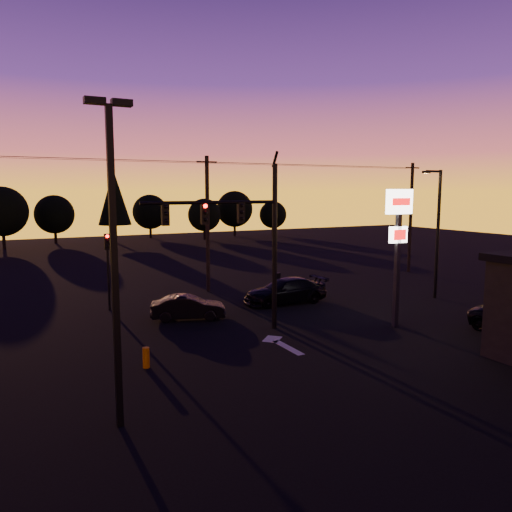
{
  "coord_description": "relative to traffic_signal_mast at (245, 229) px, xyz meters",
  "views": [
    {
      "loc": [
        -10.23,
        -16.88,
        6.7
      ],
      "look_at": [
        1.0,
        5.0,
        3.5
      ],
      "focal_mm": 35.0,
      "sensor_mm": 36.0,
      "label": 1
    }
  ],
  "objects": [
    {
      "name": "tree_7",
      "position": [
        21.1,
        47.01,
        -0.88
      ],
      "size": [
        5.36,
        5.36,
        6.74
      ],
      "color": "black",
      "rests_on": "ground"
    },
    {
      "name": "parking_lot_light",
      "position": [
        -7.4,
        -6.99,
        0.33
      ],
      "size": [
        1.25,
        0.3,
        9.14
      ],
      "color": "black",
      "rests_on": "ground"
    },
    {
      "name": "power_wires",
      "position": [
        2.1,
        10.01,
        3.63
      ],
      "size": [
        36.0,
        1.22,
        0.07
      ],
      "color": "black",
      "rests_on": "ground"
    },
    {
      "name": "secondary_signal",
      "position": [
        -4.9,
        7.49,
        -2.07
      ],
      "size": [
        0.3,
        0.31,
        4.35
      ],
      "color": "black",
      "rests_on": "ground"
    },
    {
      "name": "bollard",
      "position": [
        -5.48,
        -2.62,
        -4.54
      ],
      "size": [
        0.26,
        0.26,
        0.79
      ],
      "primitive_type": "cylinder",
      "color": "#B36200",
      "rests_on": "ground"
    },
    {
      "name": "streetlight",
      "position": [
        14.01,
        1.51,
        -0.52
      ],
      "size": [
        1.55,
        0.35,
        8.0
      ],
      "color": "black",
      "rests_on": "ground"
    },
    {
      "name": "traffic_signal_mast",
      "position": [
        0.0,
        0.0,
        0.0
      ],
      "size": [
        6.79,
        0.52,
        8.58
      ],
      "color": "black",
      "rests_on": "ground"
    },
    {
      "name": "ground",
      "position": [
        0.1,
        -3.99,
        -4.94
      ],
      "size": [
        120.0,
        120.0,
        0.0
      ],
      "primitive_type": "plane",
      "color": "black",
      "rests_on": "ground"
    },
    {
      "name": "utility_pole_2",
      "position": [
        20.1,
        10.01,
        -0.34
      ],
      "size": [
        1.4,
        0.26,
        9.0
      ],
      "color": "black",
      "rests_on": "ground"
    },
    {
      "name": "pylon_sign",
      "position": [
        7.1,
        -2.49,
        -0.02
      ],
      "size": [
        1.5,
        0.28,
        6.8
      ],
      "color": "black",
      "rests_on": "ground"
    },
    {
      "name": "tree_8",
      "position": [
        27.1,
        46.01,
        -1.82
      ],
      "size": [
        4.12,
        4.12,
        5.19
      ],
      "color": "black",
      "rests_on": "ground"
    },
    {
      "name": "car_right",
      "position": [
        4.9,
        4.56,
        -4.19
      ],
      "size": [
        5.21,
        2.25,
        1.49
      ],
      "primitive_type": "imported",
      "rotation": [
        0.0,
        0.0,
        -1.6
      ],
      "color": "black",
      "rests_on": "ground"
    },
    {
      "name": "lane_arrow",
      "position": [
        0.6,
        -2.33,
        -4.93
      ],
      "size": [
        1.2,
        3.1,
        0.01
      ],
      "color": "beige",
      "rests_on": "ground"
    },
    {
      "name": "tree_2",
      "position": [
        -9.9,
        44.01,
        -0.57
      ],
      "size": [
        5.77,
        5.78,
        7.26
      ],
      "color": "black",
      "rests_on": "ground"
    },
    {
      "name": "car_mid",
      "position": [
        -1.6,
        3.55,
        -4.3
      ],
      "size": [
        4.1,
        2.56,
        1.28
      ],
      "primitive_type": "imported",
      "rotation": [
        0.0,
        0.0,
        1.23
      ],
      "color": "black",
      "rests_on": "ground"
    },
    {
      "name": "utility_pole_1",
      "position": [
        2.1,
        10.01,
        -0.34
      ],
      "size": [
        1.4,
        0.26,
        9.0
      ],
      "color": "black",
      "rests_on": "ground"
    },
    {
      "name": "tree_4",
      "position": [
        3.1,
        45.01,
        0.99
      ],
      "size": [
        4.18,
        4.18,
        9.5
      ],
      "color": "black",
      "rests_on": "ground"
    },
    {
      "name": "tree_6",
      "position": [
        15.1,
        44.01,
        -1.5
      ],
      "size": [
        4.54,
        4.54,
        5.71
      ],
      "color": "black",
      "rests_on": "ground"
    },
    {
      "name": "tree_3",
      "position": [
        -3.9,
        48.01,
        -1.19
      ],
      "size": [
        4.95,
        4.95,
        6.22
      ],
      "color": "black",
      "rests_on": "ground"
    },
    {
      "name": "tree_5",
      "position": [
        9.1,
        50.01,
        -1.19
      ],
      "size": [
        4.95,
        4.95,
        6.22
      ],
      "color": "black",
      "rests_on": "ground"
    }
  ]
}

